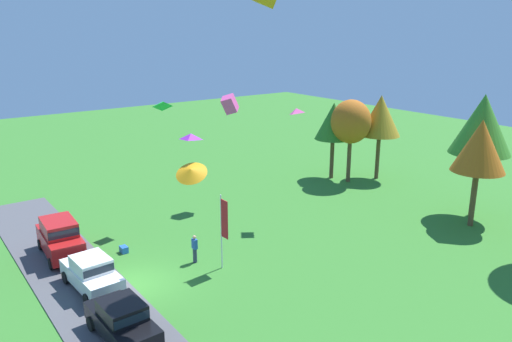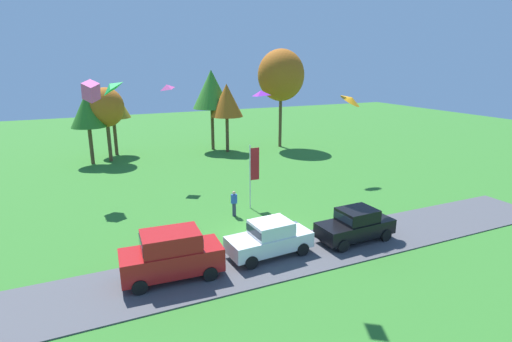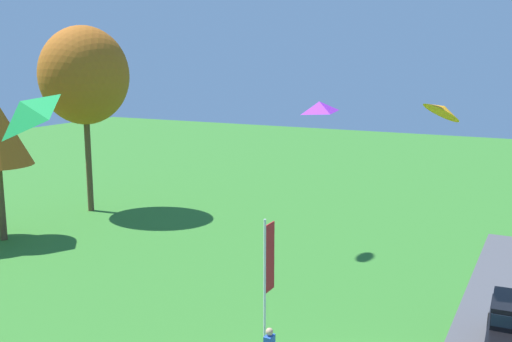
{
  "view_description": "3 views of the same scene",
  "coord_description": "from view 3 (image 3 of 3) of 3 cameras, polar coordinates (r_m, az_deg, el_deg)",
  "views": [
    {
      "loc": [
        23.04,
        -9.35,
        13.32
      ],
      "look_at": [
        2.35,
        5.88,
        5.92
      ],
      "focal_mm": 35.0,
      "sensor_mm": 36.0,
      "label": 1
    },
    {
      "loc": [
        -9.5,
        -19.22,
        9.78
      ],
      "look_at": [
        1.11,
        4.04,
        2.75
      ],
      "focal_mm": 28.0,
      "sensor_mm": 36.0,
      "label": 2
    },
    {
      "loc": [
        -15.11,
        -3.19,
        9.33
      ],
      "look_at": [
        1.26,
        5.02,
        5.85
      ],
      "focal_mm": 42.0,
      "sensor_mm": 36.0,
      "label": 3
    }
  ],
  "objects": [
    {
      "name": "kite_delta_mid_center",
      "position": [
        21.01,
        17.37,
        5.61
      ],
      "size": [
        1.83,
        1.83,
        0.87
      ],
      "primitive_type": "cone",
      "rotation": [
        -0.51,
        0.0,
        3.87
      ],
      "color": "orange"
    },
    {
      "name": "flag_banner",
      "position": [
        19.12,
        1.14,
        -9.17
      ],
      "size": [
        0.71,
        0.08,
        4.45
      ],
      "color": "silver",
      "rests_on": "ground"
    },
    {
      "name": "kite_diamond_high_left",
      "position": [
        17.14,
        6.04,
        6.08
      ],
      "size": [
        1.28,
        1.28,
        0.39
      ],
      "primitive_type": "pyramid",
      "rotation": [
        0.08,
        0.0,
        3.94
      ],
      "color": "purple"
    },
    {
      "name": "tree_far_left",
      "position": [
        37.42,
        -16.05,
        8.71
      ],
      "size": [
        5.31,
        5.31,
        11.21
      ],
      "color": "brown",
      "rests_on": "ground"
    },
    {
      "name": "kite_diamond_over_trees",
      "position": [
        11.47,
        -21.52,
        5.31
      ],
      "size": [
        1.29,
        1.27,
        0.85
      ],
      "primitive_type": "pyramid",
      "rotation": [
        0.6,
        0.0,
        4.37
      ],
      "color": "green"
    }
  ]
}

